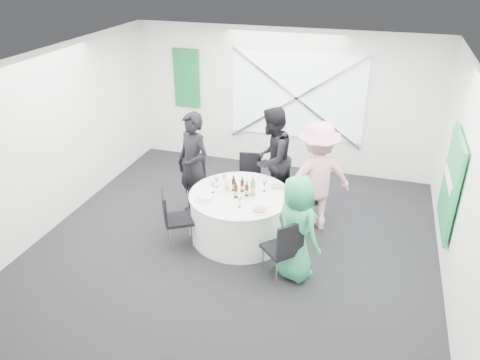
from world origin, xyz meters
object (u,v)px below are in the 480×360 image
(chair_front_left, at_px, (173,215))
(person_woman_pink, at_px, (316,177))
(chair_back_left, at_px, (199,180))
(chair_back, at_px, (249,174))
(banquet_table, at_px, (240,215))
(person_man_back_left, at_px, (193,166))
(clear_water_bottle, at_px, (227,186))
(green_water_bottle, at_px, (253,188))
(chair_back_right, at_px, (309,193))
(person_man_back, at_px, (272,159))
(chair_front_right, at_px, (285,246))
(person_woman_green, at_px, (296,228))

(chair_front_left, bearing_deg, person_woman_pink, -90.48)
(chair_back_left, xyz_separation_m, chair_front_left, (0.01, -1.10, -0.06))
(chair_back, bearing_deg, banquet_table, -90.00)
(chair_front_left, xyz_separation_m, person_man_back_left, (-0.06, 0.99, 0.37))
(chair_front_left, height_order, clear_water_bottle, clear_water_bottle)
(green_water_bottle, height_order, clear_water_bottle, green_water_bottle)
(banquet_table, height_order, chair_back_right, chair_back_right)
(chair_front_left, xyz_separation_m, person_man_back, (1.11, 1.62, 0.37))
(person_man_back_left, bearing_deg, green_water_bottle, 4.96)
(chair_front_left, height_order, person_man_back, person_man_back)
(chair_back_right, height_order, chair_front_right, chair_back_right)
(chair_back, distance_m, clear_water_bottle, 1.22)
(chair_back_right, relative_size, green_water_bottle, 3.17)
(chair_front_right, bearing_deg, chair_back_left, -84.52)
(person_man_back_left, xyz_separation_m, clear_water_bottle, (0.74, -0.46, -0.04))
(person_woman_pink, height_order, green_water_bottle, person_woman_pink)
(banquet_table, xyz_separation_m, chair_front_right, (0.90, -0.86, 0.18))
(banquet_table, relative_size, chair_back_left, 1.55)
(person_man_back, bearing_deg, chair_back, -89.22)
(chair_back, bearing_deg, chair_front_right, -70.99)
(chair_front_left, xyz_separation_m, person_woman_green, (1.89, -0.16, 0.23))
(banquet_table, xyz_separation_m, chair_front_left, (-0.89, -0.54, 0.16))
(chair_back, distance_m, person_man_back, 0.57)
(chair_front_right, bearing_deg, chair_front_left, -56.46)
(chair_back, relative_size, person_woman_green, 0.58)
(chair_front_left, bearing_deg, chair_back_left, -30.50)
(chair_front_right, xyz_separation_m, green_water_bottle, (-0.70, 0.88, 0.32))
(chair_front_left, height_order, person_woman_green, person_woman_green)
(chair_front_right, relative_size, person_man_back, 0.53)
(chair_back, xyz_separation_m, person_man_back, (0.41, -0.08, 0.39))
(chair_back_left, xyz_separation_m, person_woman_pink, (1.96, 0.06, 0.31))
(person_man_back_left, xyz_separation_m, person_man_back, (1.17, 0.62, 0.00))
(chair_back, relative_size, chair_back_left, 0.88)
(person_man_back_left, bearing_deg, person_man_back, 53.84)
(banquet_table, bearing_deg, chair_front_left, -148.88)
(chair_back, bearing_deg, green_water_bottle, -80.54)
(person_man_back, height_order, clear_water_bottle, person_man_back)
(person_woman_green, bearing_deg, person_man_back, -31.53)
(chair_back_left, relative_size, person_man_back, 0.55)
(person_man_back, distance_m, person_woman_pink, 0.95)
(chair_back_left, xyz_separation_m, green_water_bottle, (1.10, -0.54, 0.29))
(chair_back, relative_size, chair_front_right, 0.93)
(person_woman_pink, bearing_deg, person_man_back, -59.29)
(chair_back_right, distance_m, person_man_back, 0.88)
(chair_back_left, distance_m, person_man_back_left, 0.33)
(chair_back_left, xyz_separation_m, chair_back_right, (1.85, 0.15, -0.02))
(chair_front_right, bearing_deg, chair_back, -107.93)
(chair_back_left, xyz_separation_m, chair_front_right, (1.79, -1.42, -0.03))
(chair_back, relative_size, person_man_back, 0.49)
(person_man_back_left, height_order, person_man_back, person_man_back)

